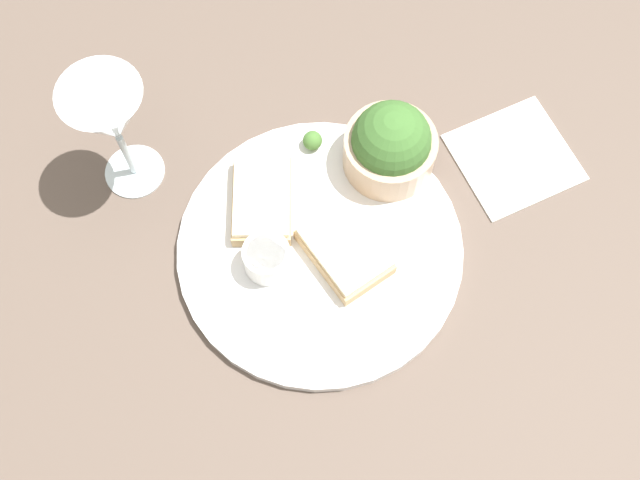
% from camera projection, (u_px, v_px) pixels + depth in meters
% --- Properties ---
extents(ground_plane, '(4.00, 4.00, 0.00)m').
position_uv_depth(ground_plane, '(320.00, 252.00, 0.88)').
color(ground_plane, brown).
extents(dinner_plate, '(0.31, 0.31, 0.01)m').
position_uv_depth(dinner_plate, '(320.00, 249.00, 0.87)').
color(dinner_plate, white).
rests_on(dinner_plate, ground_plane).
extents(salad_bowl, '(0.10, 0.10, 0.09)m').
position_uv_depth(salad_bowl, '(390.00, 145.00, 0.87)').
color(salad_bowl, tan).
rests_on(salad_bowl, dinner_plate).
extents(sauce_ramekin, '(0.05, 0.05, 0.04)m').
position_uv_depth(sauce_ramekin, '(267.00, 258.00, 0.84)').
color(sauce_ramekin, white).
rests_on(sauce_ramekin, dinner_plate).
extents(cheese_toast_near, '(0.10, 0.07, 0.03)m').
position_uv_depth(cheese_toast_near, '(345.00, 251.00, 0.85)').
color(cheese_toast_near, tan).
rests_on(cheese_toast_near, dinner_plate).
extents(cheese_toast_far, '(0.12, 0.11, 0.03)m').
position_uv_depth(cheese_toast_far, '(262.00, 200.00, 0.87)').
color(cheese_toast_far, tan).
rests_on(cheese_toast_far, dinner_plate).
extents(wine_glass, '(0.09, 0.09, 0.17)m').
position_uv_depth(wine_glass, '(110.00, 119.00, 0.81)').
color(wine_glass, silver).
rests_on(wine_glass, ground_plane).
extents(garnish, '(0.02, 0.02, 0.02)m').
position_uv_depth(garnish, '(313.00, 140.00, 0.90)').
color(garnish, '#477533').
rests_on(garnish, dinner_plate).
extents(napkin, '(0.14, 0.14, 0.01)m').
position_uv_depth(napkin, '(514.00, 157.00, 0.92)').
color(napkin, white).
rests_on(napkin, ground_plane).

